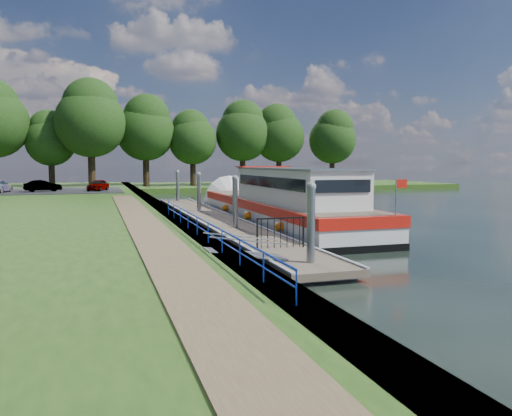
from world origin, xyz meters
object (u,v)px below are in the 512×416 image
object	(u,v)px
pontoon	(214,222)
barge	(275,205)
car_a	(98,185)
car_b	(43,186)

from	to	relation	value
pontoon	barge	bearing A→B (deg)	-4.63
barge	car_a	bearing A→B (deg)	112.69
pontoon	barge	distance (m)	3.72
car_a	car_b	xyz separation A→B (m)	(-4.99, -0.01, -0.01)
barge	car_a	world-z (taller)	barge
pontoon	car_b	world-z (taller)	car_b
pontoon	car_a	xyz separation A→B (m)	(-6.27, 23.30, 1.20)
pontoon	car_b	distance (m)	25.89
barge	car_b	size ratio (longest dim) A/B	6.44
barge	pontoon	bearing A→B (deg)	175.37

